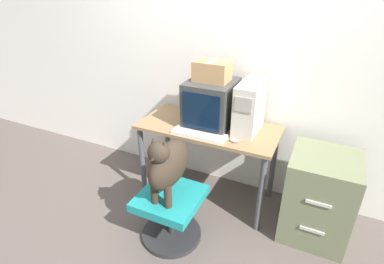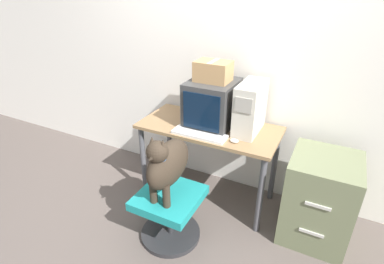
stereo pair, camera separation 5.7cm
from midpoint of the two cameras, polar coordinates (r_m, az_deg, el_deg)
The scene contains 11 objects.
ground_plane at distance 2.90m, azimuth 1.00°, elevation -15.08°, with size 12.00×12.00×0.00m, color #564C47.
wall_back at distance 2.83m, azimuth 7.21°, elevation 13.72°, with size 8.00×0.05×2.60m.
desk at distance 2.74m, azimuth 3.81°, elevation -0.97°, with size 1.25×0.59×0.77m.
crt_monitor at distance 2.64m, azimuth 4.40°, elevation 5.47°, with size 0.40×0.45×0.40m.
pc_tower at distance 2.56m, azimuth 11.65°, elevation 4.51°, with size 0.18×0.41×0.43m.
keyboard at distance 2.51m, azimuth 2.10°, elevation -0.41°, with size 0.47×0.15×0.03m.
computer_mouse at distance 2.43m, azimuth 8.73°, elevation -1.66°, with size 0.07×0.05×0.03m.
office_chair at distance 2.53m, azimuth -3.58°, elevation -14.93°, with size 0.50×0.50×0.44m.
dog at distance 2.23m, azimuth -4.04°, elevation -5.98°, with size 0.21×0.50×0.56m.
filing_cabinet at distance 2.68m, azimuth 23.56°, elevation -11.53°, with size 0.51×0.54×0.74m.
cardboard_box at distance 2.56m, azimuth 4.67°, elevation 11.47°, with size 0.29×0.21×0.17m.
Camera 2 is at (0.95, -1.92, 1.94)m, focal length 28.00 mm.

